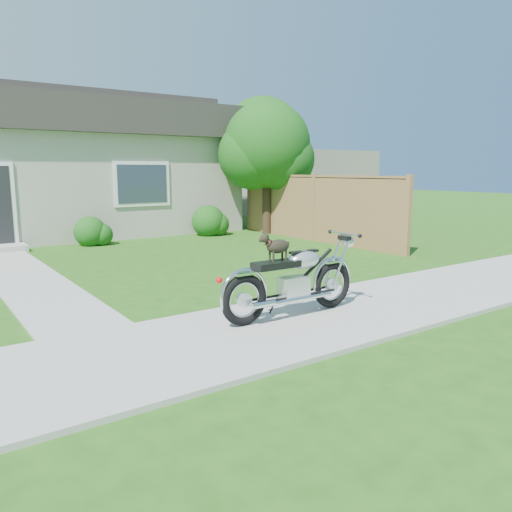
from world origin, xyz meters
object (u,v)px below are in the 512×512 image
(fence, at_px, (314,208))
(potted_plant_right, at_px, (85,232))
(house, at_px, (27,165))
(motorcycle_with_dog, at_px, (293,279))
(tree_far, at_px, (267,144))
(tree_near, at_px, (271,149))

(fence, height_order, potted_plant_right, fence)
(house, bearing_deg, fence, -44.74)
(motorcycle_with_dog, bearing_deg, tree_far, 56.29)
(tree_near, height_order, potted_plant_right, tree_near)
(house, distance_m, motorcycle_with_dog, 11.97)
(fence, bearing_deg, house, 135.26)
(fence, distance_m, tree_near, 2.64)
(house, xyz_separation_m, tree_near, (6.29, -4.23, 0.48))
(tree_far, xyz_separation_m, potted_plant_right, (-6.84, -1.12, -2.56))
(fence, xyz_separation_m, tree_near, (-0.02, 2.02, 1.70))
(house, xyz_separation_m, fence, (6.30, -6.24, -1.22))
(tree_far, bearing_deg, fence, -106.99)
(house, height_order, tree_near, house)
(fence, height_order, tree_near, tree_near)
(house, height_order, motorcycle_with_dog, house)
(tree_far, relative_size, potted_plant_right, 6.41)
(fence, distance_m, potted_plant_right, 6.33)
(potted_plant_right, distance_m, motorcycle_with_dog, 8.38)
(house, relative_size, tree_near, 3.06)
(tree_near, xyz_separation_m, motorcycle_with_dog, (-5.29, -7.59, -2.09))
(house, height_order, fence, house)
(fence, height_order, motorcycle_with_dog, fence)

